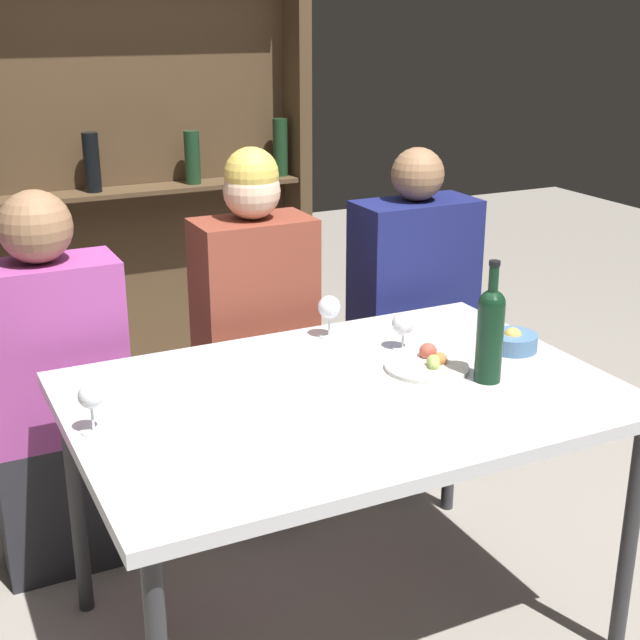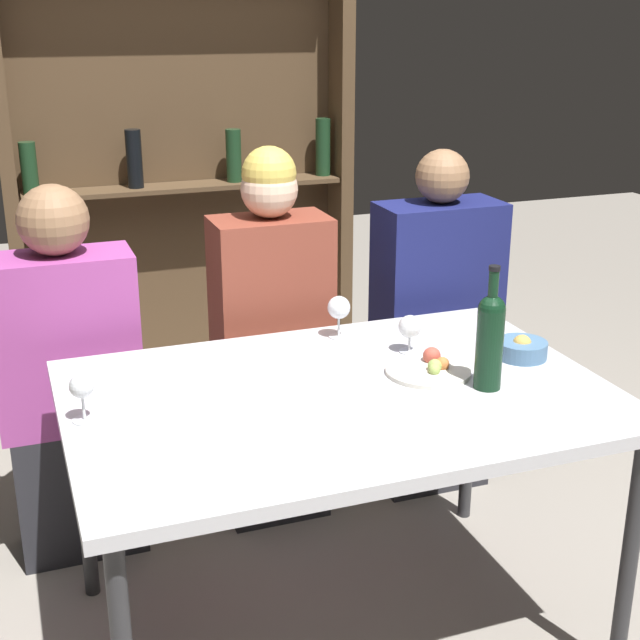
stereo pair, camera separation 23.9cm
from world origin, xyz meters
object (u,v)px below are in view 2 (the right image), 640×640
wine_bottle (490,336)px  seated_person_center (272,348)px  food_plate_0 (430,368)px  wine_glass_1 (82,388)px  seated_person_left (70,389)px  wine_glass_2 (410,328)px  wine_glass_0 (339,309)px  snack_bowl (522,349)px  seated_person_right (435,336)px

wine_bottle → seated_person_center: 0.91m
food_plate_0 → wine_glass_1: bearing=179.2°
food_plate_0 → seated_person_left: (-0.92, 0.65, -0.19)m
wine_glass_2 → wine_glass_0: bearing=128.9°
snack_bowl → seated_person_left: bearing=152.1°
wine_glass_1 → wine_glass_2: bearing=8.8°
snack_bowl → food_plate_0: bearing=-178.2°
snack_bowl → seated_person_center: size_ratio=0.11×
seated_person_right → wine_glass_0: bearing=-147.9°
wine_glass_0 → seated_person_center: 0.40m
wine_glass_1 → wine_glass_2: wine_glass_1 is taller
wine_bottle → seated_person_right: bearing=71.8°
wine_glass_1 → snack_bowl: (1.22, -0.00, -0.06)m
food_plate_0 → seated_person_center: (-0.25, 0.65, -0.14)m
seated_person_right → seated_person_center: bearing=180.0°
wine_glass_1 → snack_bowl: size_ratio=0.84×
seated_person_left → seated_person_center: size_ratio=0.94×
wine_glass_2 → seated_person_left: bearing=152.0°
wine_glass_0 → seated_person_right: size_ratio=0.10×
wine_glass_0 → wine_glass_1: 0.85m
wine_glass_1 → snack_bowl: 1.22m
food_plate_0 → wine_glass_2: bearing=85.7°
wine_glass_1 → seated_person_left: bearing=89.4°
seated_person_left → wine_bottle: bearing=-38.2°
wine_glass_1 → wine_glass_0: bearing=22.6°
wine_bottle → snack_bowl: size_ratio=2.30×
wine_glass_2 → wine_glass_1: bearing=-171.2°
wine_bottle → wine_glass_2: bearing=105.2°
wine_bottle → seated_person_left: bearing=141.8°
wine_bottle → wine_glass_0: 0.54m
wine_bottle → seated_person_right: (0.26, 0.79, -0.31)m
seated_person_left → seated_person_right: size_ratio=0.97×
wine_glass_2 → seated_person_right: size_ratio=0.09×
wine_glass_1 → seated_person_center: 0.95m
snack_bowl → seated_person_right: 0.67m
snack_bowl → seated_person_center: bearing=130.6°
wine_glass_1 → seated_person_right: bearing=26.5°
snack_bowl → seated_person_center: 0.86m
wine_glass_1 → wine_bottle: bearing=-8.8°
wine_glass_2 → seated_person_right: seated_person_right is taller
wine_glass_0 → seated_person_center: bearing=110.9°
wine_glass_2 → seated_person_left: (-0.93, 0.49, -0.25)m
wine_glass_1 → seated_person_left: (0.01, 0.64, -0.27)m
snack_bowl → seated_person_center: (-0.55, 0.64, -0.16)m
wine_glass_0 → seated_person_left: (-0.78, 0.31, -0.27)m
wine_glass_1 → seated_person_left: seated_person_left is taller
food_plate_0 → snack_bowl: 0.30m
wine_glass_0 → wine_glass_2: (0.15, -0.18, -0.02)m
seated_person_center → wine_bottle: bearing=-66.4°
wine_glass_0 → snack_bowl: size_ratio=0.90×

